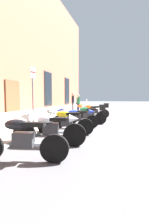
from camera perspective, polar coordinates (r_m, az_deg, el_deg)
The scene contains 13 objects.
ground_plane at distance 8.20m, azimuth -5.51°, elevation -5.11°, with size 140.00×140.00×0.00m, color #4C4C4F.
sidewalk at distance 8.76m, azimuth -13.30°, elevation -4.12°, with size 31.04×2.57×0.14m, color gray.
lane_stripe at distance 7.57m, azimuth 17.55°, elevation -6.09°, with size 31.04×0.12×0.01m, color silver.
motorcycle_black_naked at distance 3.90m, azimuth -17.78°, elevation -8.84°, with size 0.73×2.05×1.01m.
motorcycle_white_sport at distance 5.01m, azimuth -9.44°, elevation -4.93°, with size 0.73×2.13×1.03m.
motorcycle_yellow_naked at distance 6.39m, azimuth -3.22°, elevation -3.45°, with size 0.75×2.08×0.99m.
motorcycle_blue_sport at distance 7.86m, azimuth -0.29°, elevation -1.50°, with size 0.83×2.10×0.99m.
motorcycle_green_touring at distance 9.10m, azimuth 4.71°, elevation -0.59°, with size 0.70×2.14×1.34m.
motorcycle_orange_sport at distance 10.69m, azimuth 4.86°, elevation 0.33°, with size 0.62×2.12×1.08m.
motorcycle_silver_touring at distance 11.99m, azimuth 7.28°, elevation 0.64°, with size 0.62×2.06×1.33m.
pedestrian_dark_jacket at distance 14.03m, azimuth -0.55°, elevation 3.56°, with size 0.57×0.30×1.73m.
pedestrian_striped_shirt at distance 14.64m, azimuth 1.24°, elevation 3.16°, with size 0.57×0.47×1.56m.
parking_sign at distance 7.49m, azimuth -13.84°, elevation 7.71°, with size 0.36×0.07×2.59m.
Camera 1 is at (-7.45, -3.14, 1.39)m, focal length 27.15 mm.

